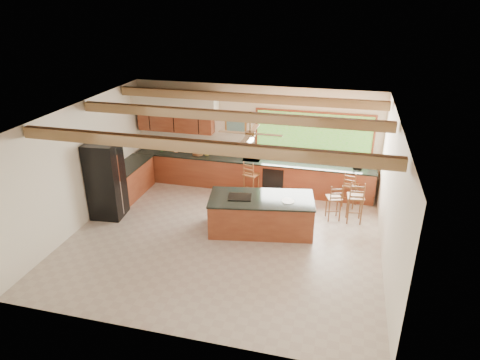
# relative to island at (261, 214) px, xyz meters

# --- Properties ---
(ground) EXTENTS (7.20, 7.20, 0.00)m
(ground) POSITION_rel_island_xyz_m (-0.77, -0.60, -0.44)
(ground) COLOR #BEAF9E
(ground) RESTS_ON ground
(room_shell) EXTENTS (7.27, 6.54, 3.02)m
(room_shell) POSITION_rel_island_xyz_m (-0.94, 0.05, 1.78)
(room_shell) COLOR silver
(room_shell) RESTS_ON ground
(counter_run) EXTENTS (7.12, 3.10, 1.25)m
(counter_run) POSITION_rel_island_xyz_m (-1.59, 1.92, 0.03)
(counter_run) COLOR brown
(counter_run) RESTS_ON ground
(island) EXTENTS (2.66, 1.59, 0.89)m
(island) POSITION_rel_island_xyz_m (0.00, 0.00, 0.00)
(island) COLOR brown
(island) RESTS_ON ground
(refrigerator) EXTENTS (0.85, 0.83, 2.00)m
(refrigerator) POSITION_rel_island_xyz_m (-3.99, -0.22, 0.56)
(refrigerator) COLOR black
(refrigerator) RESTS_ON ground
(bar_stool_a) EXTENTS (0.48, 0.48, 1.07)m
(bar_stool_a) POSITION_rel_island_xyz_m (-0.67, 1.79, 0.20)
(bar_stool_a) COLOR brown
(bar_stool_a) RESTS_ON ground
(bar_stool_b) EXTENTS (0.45, 0.45, 1.00)m
(bar_stool_b) POSITION_rel_island_xyz_m (1.68, 0.95, 0.15)
(bar_stool_b) COLOR brown
(bar_stool_b) RESTS_ON ground
(bar_stool_c) EXTENTS (0.45, 0.45, 1.02)m
(bar_stool_c) POSITION_rel_island_xyz_m (2.08, 1.80, 0.17)
(bar_stool_c) COLOR brown
(bar_stool_c) RESTS_ON ground
(bar_stool_d) EXTENTS (0.45, 0.45, 1.15)m
(bar_stool_d) POSITION_rel_island_xyz_m (2.20, 0.94, 0.24)
(bar_stool_d) COLOR brown
(bar_stool_d) RESTS_ON ground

